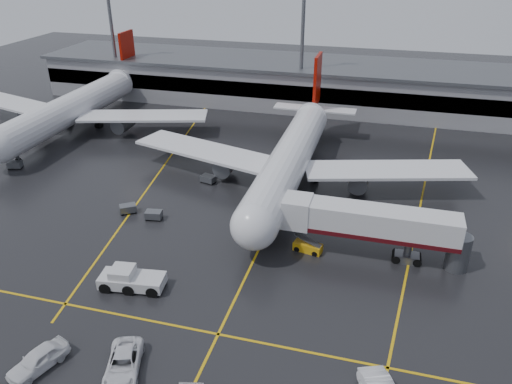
# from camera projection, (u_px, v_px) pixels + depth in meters

# --- Properties ---
(ground) EXTENTS (220.00, 220.00, 0.00)m
(ground) POSITION_uv_depth(u_px,v_px,m) (275.00, 215.00, 63.04)
(ground) COLOR black
(ground) RESTS_ON ground
(apron_line_centre) EXTENTS (0.25, 90.00, 0.02)m
(apron_line_centre) POSITION_uv_depth(u_px,v_px,m) (275.00, 215.00, 63.04)
(apron_line_centre) COLOR gold
(apron_line_centre) RESTS_ON ground
(apron_line_stop) EXTENTS (60.00, 0.25, 0.02)m
(apron_line_stop) POSITION_uv_depth(u_px,v_px,m) (218.00, 334.00, 44.17)
(apron_line_stop) COLOR gold
(apron_line_stop) RESTS_ON ground
(apron_line_left) EXTENTS (9.99, 69.35, 0.02)m
(apron_line_left) POSITION_uv_depth(u_px,v_px,m) (163.00, 166.00, 76.31)
(apron_line_left) COLOR gold
(apron_line_left) RESTS_ON ground
(apron_line_right) EXTENTS (7.57, 69.64, 0.02)m
(apron_line_right) POSITION_uv_depth(u_px,v_px,m) (422.00, 197.00, 67.39)
(apron_line_right) COLOR gold
(apron_line_right) RESTS_ON ground
(terminal) EXTENTS (122.00, 19.00, 8.60)m
(terminal) POSITION_uv_depth(u_px,v_px,m) (330.00, 84.00, 102.18)
(terminal) COLOR gray
(terminal) RESTS_ON ground
(light_mast_left) EXTENTS (3.00, 1.20, 25.45)m
(light_mast_left) POSITION_uv_depth(u_px,v_px,m) (112.00, 28.00, 103.02)
(light_mast_left) COLOR #595B60
(light_mast_left) RESTS_ON ground
(light_mast_mid) EXTENTS (3.00, 1.20, 25.45)m
(light_mast_mid) POSITION_uv_depth(u_px,v_px,m) (302.00, 37.00, 93.62)
(light_mast_mid) COLOR #595B60
(light_mast_mid) RESTS_ON ground
(main_airliner) EXTENTS (48.80, 45.60, 14.10)m
(main_airliner) POSITION_uv_depth(u_px,v_px,m) (292.00, 155.00, 69.44)
(main_airliner) COLOR silver
(main_airliner) RESTS_ON ground
(second_airliner) EXTENTS (48.80, 45.60, 14.10)m
(second_airliner) POSITION_uv_depth(u_px,v_px,m) (76.00, 106.00, 89.59)
(second_airliner) COLOR silver
(second_airliner) RESTS_ON ground
(jet_bridge) EXTENTS (19.90, 3.40, 6.05)m
(jet_bridge) POSITION_uv_depth(u_px,v_px,m) (371.00, 225.00, 53.31)
(jet_bridge) COLOR silver
(jet_bridge) RESTS_ON ground
(pushback_tractor) EXTENTS (6.72, 3.52, 2.30)m
(pushback_tractor) POSITION_uv_depth(u_px,v_px,m) (130.00, 280.00, 49.72)
(pushback_tractor) COLOR silver
(pushback_tractor) RESTS_ON ground
(belt_loader) EXTENTS (3.35, 1.98, 2.00)m
(belt_loader) POSITION_uv_depth(u_px,v_px,m) (308.00, 247.00, 55.66)
(belt_loader) COLOR gold
(belt_loader) RESTS_ON ground
(service_van_a) EXTENTS (4.32, 6.24, 1.58)m
(service_van_a) POSITION_uv_depth(u_px,v_px,m) (123.00, 364.00, 40.09)
(service_van_a) COLOR silver
(service_van_a) RESTS_ON ground
(service_van_d) EXTENTS (3.61, 5.53, 1.75)m
(service_van_d) POSITION_uv_depth(u_px,v_px,m) (38.00, 360.00, 40.36)
(service_van_d) COLOR white
(service_van_d) RESTS_ON ground
(baggage_cart_a) EXTENTS (2.18, 1.60, 1.12)m
(baggage_cart_a) POSITION_uv_depth(u_px,v_px,m) (154.00, 215.00, 61.87)
(baggage_cart_a) COLOR #595B60
(baggage_cart_a) RESTS_ON ground
(baggage_cart_b) EXTENTS (2.38, 2.21, 1.12)m
(baggage_cart_b) POSITION_uv_depth(u_px,v_px,m) (128.00, 208.00, 63.30)
(baggage_cart_b) COLOR #595B60
(baggage_cart_b) RESTS_ON ground
(baggage_cart_c) EXTENTS (2.26, 1.75, 1.12)m
(baggage_cart_c) POSITION_uv_depth(u_px,v_px,m) (208.00, 179.00, 71.05)
(baggage_cart_c) COLOR #595B60
(baggage_cart_c) RESTS_ON ground
(baggage_cart_d) EXTENTS (2.35, 1.99, 1.12)m
(baggage_cart_d) POSITION_uv_depth(u_px,v_px,m) (20.00, 143.00, 83.28)
(baggage_cart_d) COLOR #595B60
(baggage_cart_d) RESTS_ON ground
(baggage_cart_e) EXTENTS (2.28, 1.79, 1.12)m
(baggage_cart_e) POSITION_uv_depth(u_px,v_px,m) (15.00, 164.00, 75.46)
(baggage_cart_e) COLOR #595B60
(baggage_cart_e) RESTS_ON ground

